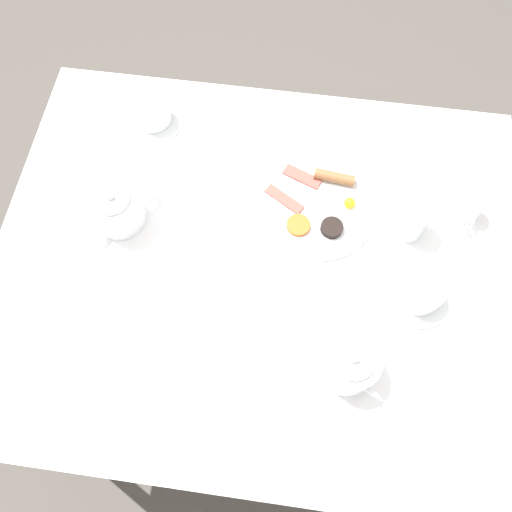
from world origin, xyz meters
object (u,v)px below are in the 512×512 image
Objects in this scene: teapot_near at (117,209)px; water_glass_tall at (413,218)px; teacup_with_saucer_right at (421,293)px; teapot_far at (349,364)px; knife_by_plate at (80,334)px; teacup_with_saucer_left at (153,115)px; fork_by_plate at (178,287)px; creamer_jug at (470,208)px; breakfast_plate at (318,203)px.

teapot_near reaches higher than water_glass_tall.
teapot_far is at bearing -39.84° from teacup_with_saucer_right.
teapot_far is 0.85× the size of knife_by_plate.
teacup_with_saucer_left is 0.81× the size of knife_by_plate.
teacup_with_saucer_right is 1.10× the size of fork_by_plate.
water_glass_tall is 0.78× the size of fork_by_plate.
creamer_jug is 0.64× the size of fork_by_plate.
teapot_near is (0.10, -0.45, 0.04)m from breakfast_plate.
teacup_with_saucer_right is (0.10, 0.69, -0.02)m from teapot_near.
teapot_near reaches higher than teacup_with_saucer_left.
teapot_far is at bearing 90.47° from knife_by_plate.
teapot_far is (0.38, 0.09, 0.04)m from breakfast_plate.
teacup_with_saucer_right is at bearing 60.02° from teacup_with_saucer_left.
teapot_near is 1.17× the size of teacup_with_saucer_left.
water_glass_tall is (-0.35, 0.12, 0.00)m from teapot_far.
fork_by_plate is at bearing -66.99° from creamer_jug.
teacup_with_saucer_left and teacup_with_saucer_right have the same top height.
teacup_with_saucer_left is at bearing -113.34° from breakfast_plate.
knife_by_plate is at bearing 30.97° from teapot_near.
teapot_far is at bearing 98.49° from teapot_near.
creamer_jug reaches higher than breakfast_plate.
water_glass_tall reaches higher than breakfast_plate.
teacup_with_saucer_left is at bearing -108.91° from water_glass_tall.
creamer_jug is (-0.02, 0.35, 0.03)m from breakfast_plate.
teapot_far is at bearing 71.34° from fork_by_plate.
teapot_far is at bearing 42.98° from teacup_with_saucer_left.
teacup_with_saucer_left is 1.00× the size of teacup_with_saucer_right.
teapot_far is (0.28, 0.55, 0.00)m from teapot_near.
fork_by_plate is at bearing -84.78° from teacup_with_saucer_right.
breakfast_plate is 1.74× the size of teapot_near.
breakfast_plate is at bearing 137.97° from teapot_near.
breakfast_plate is 0.61m from knife_by_plate.
teacup_with_saucer_left is 0.47m from fork_by_plate.
teacup_with_saucer_right is at bearing 95.92° from teapot_far.
teapot_near is 0.81m from creamer_jug.
teapot_far is at bearing -19.45° from water_glass_tall.
teacup_with_saucer_right is 0.53m from fork_by_plate.
teapot_far is 1.82× the size of creamer_jug.
teacup_with_saucer_left is 0.69m from water_glass_tall.
teacup_with_saucer_left is 1.10× the size of fork_by_plate.
fork_by_plate is 0.73× the size of knife_by_plate.
teacup_with_saucer_right is at bearing 104.25° from knife_by_plate.
teacup_with_saucer_left is at bearing 176.07° from knife_by_plate.
creamer_jug is (-0.22, 0.11, 0.01)m from teacup_with_saucer_right.
fork_by_plate is (0.25, -0.29, -0.01)m from breakfast_plate.
fork_by_plate is (0.15, 0.16, -0.05)m from teapot_near.
knife_by_plate is (0.29, -0.02, -0.05)m from teapot_near.
teapot_far is at bearing 13.53° from breakfast_plate.
teapot_near reaches higher than knife_by_plate.
teacup_with_saucer_left is 0.58m from knife_by_plate.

